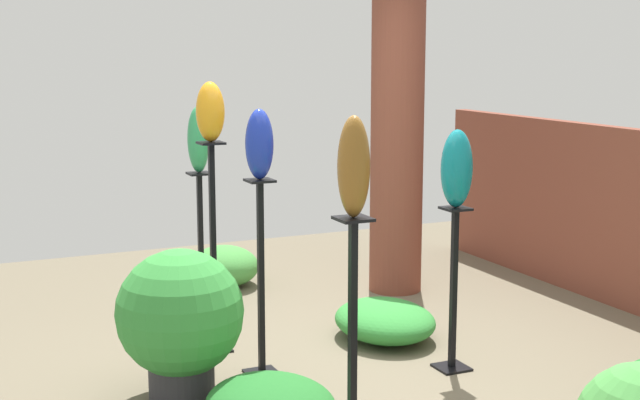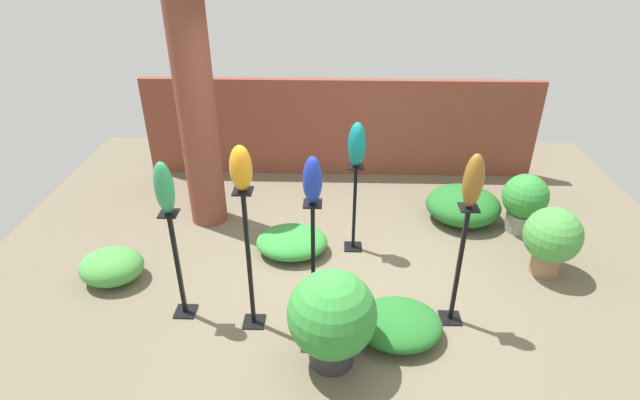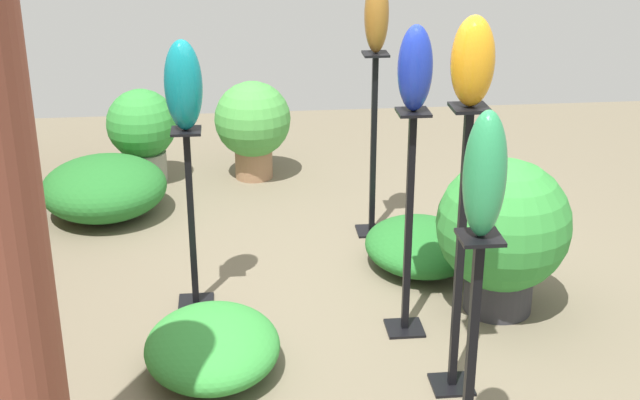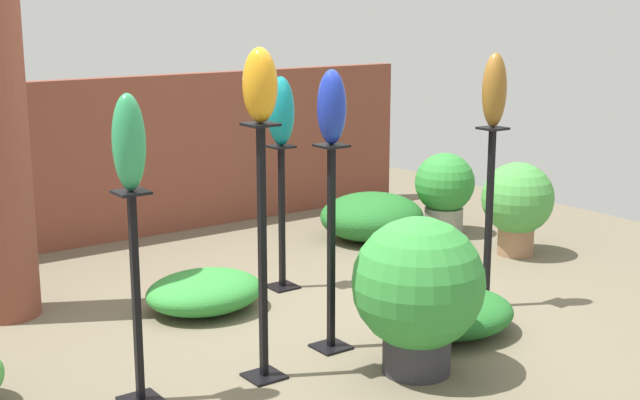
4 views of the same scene
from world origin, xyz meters
name	(u,v)px [view 4 (image 4 of 4)]	position (x,y,z in m)	size (l,w,h in m)	color
ground_plane	(329,322)	(0.00, 0.00, 0.00)	(8.00, 8.00, 0.00)	#6B604C
brick_wall_back	(142,157)	(0.00, 2.75, 0.71)	(5.60, 0.12, 1.41)	brown
pedestal_cobalt	(331,257)	(-0.25, -0.36, 0.57)	(0.20, 0.20, 1.24)	black
pedestal_amber	(263,264)	(-0.81, -0.49, 0.66)	(0.20, 0.20, 1.42)	black
pedestal_teal	(282,224)	(0.16, 0.78, 0.48)	(0.20, 0.20, 1.05)	black
pedestal_jade	(137,308)	(-1.49, -0.37, 0.51)	(0.20, 0.20, 1.12)	black
pedestal_bronze	(489,226)	(1.05, -0.38, 0.57)	(0.20, 0.20, 1.23)	black
art_vase_cobalt	(332,107)	(-0.25, -0.36, 1.45)	(0.17, 0.17, 0.43)	#192D9E
art_vase_amber	(260,85)	(-0.81, -0.49, 1.61)	(0.18, 0.19, 0.39)	orange
art_vase_teal	(281,111)	(0.16, 0.78, 1.29)	(0.19, 0.20, 0.48)	#0F727A
art_vase_jade	(129,142)	(-1.49, -0.37, 1.36)	(0.17, 0.16, 0.48)	#2D9356
art_vase_bronze	(494,90)	(1.05, -0.38, 1.48)	(0.17, 0.15, 0.48)	brown
potted_plant_mid_left	(418,288)	(-0.08, -0.93, 0.49)	(0.74, 0.74, 0.89)	#2D2D33
potted_plant_near_pillar	(445,189)	(2.20, 1.22, 0.41)	(0.53, 0.53, 0.73)	gray
potted_plant_walkway_edge	(517,202)	(2.20, 0.38, 0.44)	(0.59, 0.59, 0.77)	#936B4C
foliage_bed_east	(454,313)	(0.52, -0.61, 0.13)	(0.80, 0.69, 0.26)	#236B28
foliage_bed_west	(372,217)	(1.55, 1.45, 0.20)	(0.92, 0.88, 0.41)	#236B28
foliage_bed_rear	(205,292)	(-0.54, 0.67, 0.13)	(0.81, 0.68, 0.27)	#338C38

